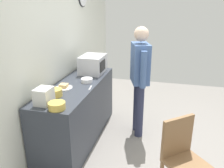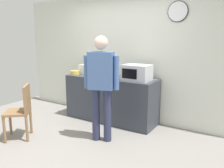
% 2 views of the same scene
% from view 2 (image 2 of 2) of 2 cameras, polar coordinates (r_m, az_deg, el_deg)
% --- Properties ---
extents(ground_plane, '(6.00, 6.00, 0.00)m').
position_cam_2_polar(ground_plane, '(4.02, -8.92, -14.16)').
color(ground_plane, gray).
extents(back_wall, '(5.40, 0.13, 2.60)m').
position_cam_2_polar(back_wall, '(4.95, 2.93, 6.58)').
color(back_wall, silver).
rests_on(back_wall, ground_plane).
extents(kitchen_counter, '(1.93, 0.62, 0.93)m').
position_cam_2_polar(kitchen_counter, '(4.82, -0.29, -3.71)').
color(kitchen_counter, '#333842').
rests_on(kitchen_counter, ground_plane).
extents(microwave, '(0.50, 0.39, 0.30)m').
position_cam_2_polar(microwave, '(4.35, 6.17, 2.79)').
color(microwave, silver).
rests_on(microwave, kitchen_counter).
extents(sandwich_plate, '(0.24, 0.24, 0.07)m').
position_cam_2_polar(sandwich_plate, '(4.92, -1.87, 2.36)').
color(sandwich_plate, white).
rests_on(sandwich_plate, kitchen_counter).
extents(salad_bowl, '(0.20, 0.20, 0.08)m').
position_cam_2_polar(salad_bowl, '(5.13, -9.15, 2.84)').
color(salad_bowl, gold).
rests_on(salad_bowl, kitchen_counter).
extents(cereal_bowl, '(0.18, 0.18, 0.06)m').
position_cam_2_polar(cereal_bowl, '(4.55, 0.02, 1.73)').
color(cereal_bowl, white).
rests_on(cereal_bowl, kitchen_counter).
extents(mixing_bowl, '(0.19, 0.19, 0.10)m').
position_cam_2_polar(mixing_bowl, '(5.07, -4.68, 2.91)').
color(mixing_bowl, gold).
rests_on(mixing_bowl, kitchen_counter).
extents(toaster, '(0.22, 0.18, 0.20)m').
position_cam_2_polar(toaster, '(5.22, -6.82, 3.70)').
color(toaster, silver).
rests_on(toaster, kitchen_counter).
extents(fork_utensil, '(0.17, 0.04, 0.01)m').
position_cam_2_polar(fork_utensil, '(4.57, -3.29, 1.41)').
color(fork_utensil, silver).
rests_on(fork_utensil, kitchen_counter).
extents(spoon_utensil, '(0.13, 0.14, 0.01)m').
position_cam_2_polar(spoon_utensil, '(4.50, 10.03, 1.10)').
color(spoon_utensil, silver).
rests_on(spoon_utensil, kitchen_counter).
extents(person_standing, '(0.56, 0.36, 1.76)m').
position_cam_2_polar(person_standing, '(3.75, -2.65, 0.76)').
color(person_standing, '#2A2F4C').
rests_on(person_standing, ground_plane).
extents(wooden_chair, '(0.56, 0.56, 0.94)m').
position_cam_2_polar(wooden_chair, '(4.26, -21.47, -5.77)').
color(wooden_chair, olive).
rests_on(wooden_chair, ground_plane).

